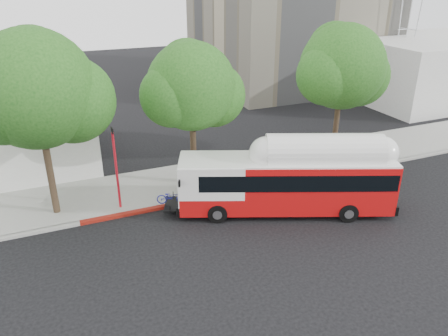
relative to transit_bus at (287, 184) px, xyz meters
The scene contains 10 objects.
ground 3.18m from the transit_bus, 158.40° to the right, with size 120.00×120.00×0.00m, color black.
sidewalk 6.26m from the transit_bus, 114.60° to the left, with size 60.00×5.00×0.15m, color gray.
curb_strip 4.16m from the transit_bus, 130.95° to the left, with size 60.00×0.30×0.15m, color gray.
red_curb_segment 6.43m from the transit_bus, 152.26° to the left, with size 10.00×0.32×0.16m, color maroon.
street_tree_left 12.93m from the transit_bus, 157.56° to the left, with size 6.67×5.80×9.74m.
street_tree_mid 7.30m from the transit_bus, 121.59° to the left, with size 5.75×5.00×8.62m.
street_tree_right 9.62m from the transit_bus, 35.09° to the left, with size 6.21×5.40×9.18m.
horizon_block 31.34m from the transit_bus, 28.63° to the left, with size 20.00×12.00×6.00m, color silver.
transit_bus is the anchor object (origin of this frame).
signal_pole 9.09m from the transit_bus, 156.01° to the left, with size 0.13×0.45×4.72m.
Camera 1 is at (-8.63, -16.85, 11.93)m, focal length 35.00 mm.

